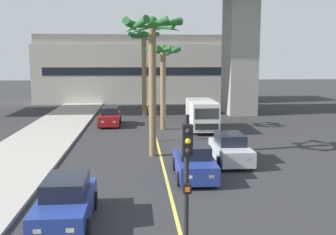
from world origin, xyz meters
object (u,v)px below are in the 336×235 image
at_px(car_queue_front, 66,202).
at_px(palm_tree_mid_median, 144,51).
at_px(delivery_van, 202,114).
at_px(traffic_light_median_far, 153,102).
at_px(car_queue_fourth, 110,117).
at_px(palm_tree_far_median, 152,45).
at_px(car_queue_third, 230,149).
at_px(traffic_light_median_near, 187,175).
at_px(palm_tree_near_median, 163,64).
at_px(car_queue_second, 194,162).

distance_m(car_queue_front, palm_tree_mid_median, 27.21).
xyz_separation_m(delivery_van, traffic_light_median_far, (-4.00, -4.04, 1.43)).
bearing_deg(car_queue_fourth, palm_tree_far_median, -74.02).
bearing_deg(car_queue_front, palm_tree_mid_median, 83.05).
xyz_separation_m(car_queue_front, car_queue_third, (7.49, 7.52, 0.00)).
xyz_separation_m(delivery_van, traffic_light_median_near, (-3.91, -21.15, 1.43)).
distance_m(car_queue_third, traffic_light_median_near, 12.12).
bearing_deg(car_queue_third, palm_tree_near_median, 105.82).
bearing_deg(car_queue_front, traffic_light_median_near, -46.19).
bearing_deg(traffic_light_median_far, palm_tree_mid_median, 91.48).
xyz_separation_m(car_queue_front, palm_tree_near_median, (4.53, 17.96, 4.53)).
xyz_separation_m(car_queue_second, car_queue_third, (2.36, 2.60, 0.00)).
relative_size(car_queue_fourth, palm_tree_far_median, 0.52).
bearing_deg(traffic_light_median_near, car_queue_front, 133.81).
height_order(car_queue_third, palm_tree_near_median, palm_tree_near_median).
bearing_deg(delivery_van, traffic_light_median_near, -100.47).
height_order(car_queue_front, palm_tree_near_median, palm_tree_near_median).
relative_size(car_queue_front, delivery_van, 0.78).
height_order(palm_tree_mid_median, palm_tree_far_median, palm_tree_mid_median).
bearing_deg(palm_tree_far_median, traffic_light_median_far, 86.84).
xyz_separation_m(car_queue_fourth, traffic_light_median_near, (3.51, -24.15, 1.99)).
bearing_deg(palm_tree_far_median, delivery_van, 62.64).
bearing_deg(palm_tree_mid_median, car_queue_front, -96.95).
distance_m(car_queue_fourth, palm_tree_mid_median, 8.88).
xyz_separation_m(car_queue_front, car_queue_fourth, (0.14, 20.35, 0.00)).
height_order(car_queue_fourth, traffic_light_median_far, traffic_light_median_far).
bearing_deg(car_queue_second, traffic_light_median_near, -99.65).
relative_size(car_queue_third, car_queue_fourth, 1.00).
height_order(car_queue_second, traffic_light_median_near, traffic_light_median_near).
bearing_deg(car_queue_front, palm_tree_far_median, 70.07).
xyz_separation_m(palm_tree_mid_median, palm_tree_far_median, (0.11, -17.22, -0.08)).
relative_size(car_queue_second, palm_tree_near_median, 0.61).
bearing_deg(palm_tree_far_median, traffic_light_median_near, -88.61).
relative_size(car_queue_third, palm_tree_mid_median, 0.49).
relative_size(traffic_light_median_near, palm_tree_mid_median, 0.50).
bearing_deg(palm_tree_mid_median, car_queue_third, -77.26).
bearing_deg(car_queue_second, traffic_light_median_far, 100.59).
distance_m(car_queue_second, traffic_light_median_near, 9.07).
distance_m(traffic_light_median_far, palm_tree_mid_median, 13.61).
xyz_separation_m(traffic_light_median_far, palm_tree_mid_median, (-0.34, 13.09, 3.71)).
bearing_deg(palm_tree_mid_median, car_queue_second, -84.93).
bearing_deg(delivery_van, car_queue_third, -90.37).
bearing_deg(palm_tree_near_median, car_queue_third, -74.18).
bearing_deg(palm_tree_near_median, car_queue_second, -87.38).
bearing_deg(car_queue_third, palm_tree_mid_median, 102.74).
bearing_deg(traffic_light_median_near, palm_tree_near_median, 87.67).
xyz_separation_m(car_queue_second, traffic_light_median_far, (-1.57, 8.39, 1.99)).
bearing_deg(car_queue_front, palm_tree_near_median, 75.84).
relative_size(car_queue_third, traffic_light_median_far, 0.98).
height_order(car_queue_front, traffic_light_median_far, traffic_light_median_far).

